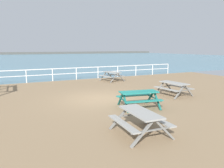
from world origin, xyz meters
name	(u,v)px	position (x,y,z in m)	size (l,w,h in m)	color
ground_plane	(100,100)	(0.00, 0.00, -0.10)	(30.00, 24.00, 0.20)	#846B4C
sea_band	(22,58)	(0.00, 52.75, 0.00)	(142.00, 90.00, 0.01)	teal
distant_shoreline	(14,54)	(0.00, 95.75, 0.00)	(142.00, 6.00, 1.80)	#4C4C47
seaward_railing	(65,72)	(0.00, 7.75, 0.76)	(23.07, 0.07, 1.08)	white
picnic_table_near_left	(112,74)	(3.52, 5.61, 0.58)	(1.81, 2.04, 0.80)	gray
picnic_table_near_right	(140,117)	(-0.89, -5.27, 0.58)	(1.64, 1.89, 0.80)	gray
picnic_table_mid_centre	(139,95)	(0.88, -2.52, 0.58)	(2.05, 1.83, 0.80)	#1E7A70
picnic_table_far_right	(174,86)	(4.24, -1.18, 0.58)	(1.68, 1.92, 0.80)	gray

